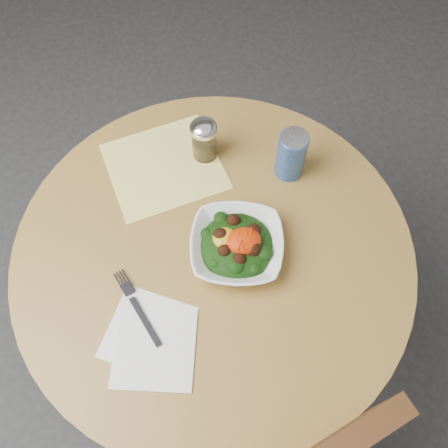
% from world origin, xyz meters
% --- Properties ---
extents(ground, '(6.00, 6.00, 0.00)m').
position_xyz_m(ground, '(0.00, 0.00, 0.00)').
color(ground, '#29292C').
rests_on(ground, ground).
extents(table, '(0.90, 0.90, 0.75)m').
position_xyz_m(table, '(0.00, 0.00, 0.55)').
color(table, black).
rests_on(table, ground).
extents(cloth_napkin, '(0.30, 0.28, 0.00)m').
position_xyz_m(cloth_napkin, '(-0.06, 0.25, 0.75)').
color(cloth_napkin, yellow).
rests_on(cloth_napkin, table).
extents(paper_napkins, '(0.23, 0.25, 0.00)m').
position_xyz_m(paper_napkins, '(-0.17, -0.17, 0.75)').
color(paper_napkins, white).
rests_on(paper_napkins, table).
extents(salad_bowl, '(0.25, 0.25, 0.08)m').
position_xyz_m(salad_bowl, '(0.05, -0.02, 0.78)').
color(salad_bowl, white).
rests_on(salad_bowl, table).
extents(fork, '(0.08, 0.19, 0.00)m').
position_xyz_m(fork, '(-0.19, -0.09, 0.76)').
color(fork, black).
rests_on(fork, table).
extents(spice_shaker, '(0.06, 0.06, 0.12)m').
position_xyz_m(spice_shaker, '(0.04, 0.26, 0.81)').
color(spice_shaker, silver).
rests_on(spice_shaker, table).
extents(beverage_can, '(0.07, 0.07, 0.13)m').
position_xyz_m(beverage_can, '(0.23, 0.16, 0.81)').
color(beverage_can, navy).
rests_on(beverage_can, table).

